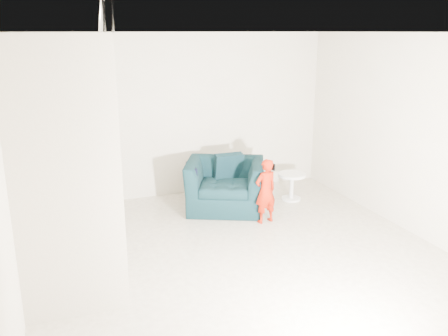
{
  "coord_description": "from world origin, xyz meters",
  "views": [
    {
      "loc": [
        -2.08,
        -4.83,
        2.71
      ],
      "look_at": [
        0.15,
        1.2,
        0.85
      ],
      "focal_mm": 38.0,
      "sensor_mm": 36.0,
      "label": 1
    }
  ],
  "objects_px": {
    "armchair": "(225,185)",
    "side_table": "(292,182)",
    "toddler": "(266,191)",
    "staircase": "(66,193)"
  },
  "relations": [
    {
      "from": "toddler",
      "to": "armchair",
      "type": "bearing_deg",
      "value": -75.74
    },
    {
      "from": "armchair",
      "to": "side_table",
      "type": "xyz_separation_m",
      "value": [
        1.18,
        -0.01,
        -0.08
      ]
    },
    {
      "from": "toddler",
      "to": "side_table",
      "type": "bearing_deg",
      "value": -149.9
    },
    {
      "from": "armchair",
      "to": "side_table",
      "type": "distance_m",
      "value": 1.18
    },
    {
      "from": "toddler",
      "to": "side_table",
      "type": "height_order",
      "value": "toddler"
    },
    {
      "from": "toddler",
      "to": "staircase",
      "type": "xyz_separation_m",
      "value": [
        -2.74,
        -0.51,
        0.47
      ]
    },
    {
      "from": "toddler",
      "to": "staircase",
      "type": "relative_size",
      "value": 0.27
    },
    {
      "from": "toddler",
      "to": "staircase",
      "type": "height_order",
      "value": "staircase"
    },
    {
      "from": "armchair",
      "to": "side_table",
      "type": "height_order",
      "value": "armchair"
    },
    {
      "from": "side_table",
      "to": "toddler",
      "type": "bearing_deg",
      "value": -138.52
    }
  ]
}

